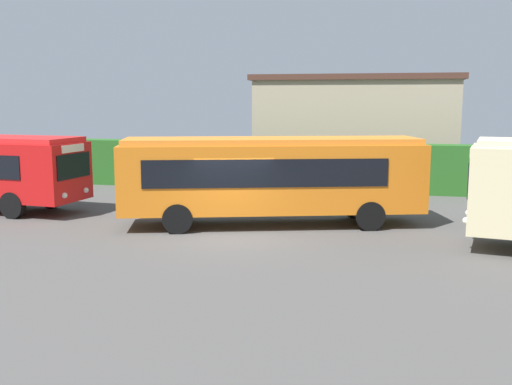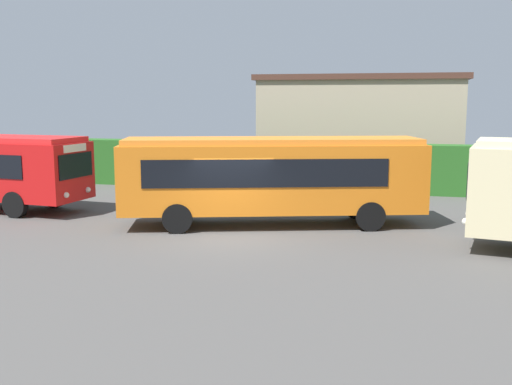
{
  "view_description": "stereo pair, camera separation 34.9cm",
  "coord_description": "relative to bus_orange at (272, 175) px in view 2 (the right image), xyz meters",
  "views": [
    {
      "loc": [
        4.86,
        -18.12,
        4.38
      ],
      "look_at": [
        0.54,
        1.44,
        1.26
      ],
      "focal_mm": 41.89,
      "sensor_mm": 36.0,
      "label": 1
    },
    {
      "loc": [
        5.2,
        -18.04,
        4.38
      ],
      "look_at": [
        0.54,
        1.44,
        1.26
      ],
      "focal_mm": 41.89,
      "sensor_mm": 36.0,
      "label": 2
    }
  ],
  "objects": [
    {
      "name": "ground_plane",
      "position": [
        -0.96,
        -2.13,
        -1.78
      ],
      "size": [
        81.25,
        81.25,
        0.0
      ],
      "primitive_type": "plane",
      "color": "#514F4C"
    },
    {
      "name": "bus_orange",
      "position": [
        0.0,
        0.0,
        0.0
      ],
      "size": [
        10.65,
        5.24,
        3.07
      ],
      "rotation": [
        0.0,
        0.0,
        0.29
      ],
      "color": "orange",
      "rests_on": "ground_plane"
    },
    {
      "name": "person_left",
      "position": [
        -10.73,
        4.11,
        -0.89
      ],
      "size": [
        0.35,
        0.44,
        1.68
      ],
      "rotation": [
        0.0,
        0.0,
        6.02
      ],
      "color": "silver",
      "rests_on": "ground_plane"
    },
    {
      "name": "person_center",
      "position": [
        -0.51,
        4.23,
        -0.92
      ],
      "size": [
        0.48,
        0.42,
        1.65
      ],
      "rotation": [
        0.0,
        0.0,
        4.24
      ],
      "color": "olive",
      "rests_on": "ground_plane"
    },
    {
      "name": "person_right",
      "position": [
        -0.4,
        2.25,
        -0.82
      ],
      "size": [
        0.41,
        0.54,
        1.82
      ],
      "rotation": [
        0.0,
        0.0,
        0.35
      ],
      "color": "olive",
      "rests_on": "ground_plane"
    },
    {
      "name": "hedge_row",
      "position": [
        -0.96,
        8.58,
        -0.62
      ],
      "size": [
        52.62,
        1.18,
        2.32
      ],
      "primitive_type": "cube",
      "color": "#286121",
      "rests_on": "ground_plane"
    },
    {
      "name": "depot_building",
      "position": [
        2.11,
        14.89,
        1.08
      ],
      "size": [
        11.09,
        8.05,
        5.7
      ],
      "color": "tan",
      "rests_on": "ground_plane"
    }
  ]
}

